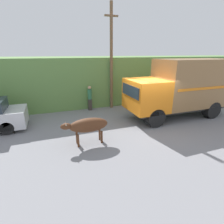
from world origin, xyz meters
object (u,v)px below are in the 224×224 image
Objects in this scene: utility_pole at (111,57)px; pedestrian_on_hill at (90,97)px; cargo_truck at (183,87)px; brown_cow at (88,125)px.

pedestrian_on_hill is at bearing -176.73° from utility_pole.
utility_pole is at bearing 173.03° from pedestrian_on_hill.
cargo_truck is 0.95× the size of utility_pole.
pedestrian_on_hill is (-5.08, 3.12, -0.90)m from cargo_truck.
utility_pole is (-3.46, 3.21, 1.69)m from cargo_truck.
brown_cow is 6.13m from utility_pole.
cargo_truck is 3.79× the size of pedestrian_on_hill.
pedestrian_on_hill is 0.25× the size of utility_pole.
cargo_truck is 3.21× the size of brown_cow.
brown_cow is at bearing -120.49° from utility_pole.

